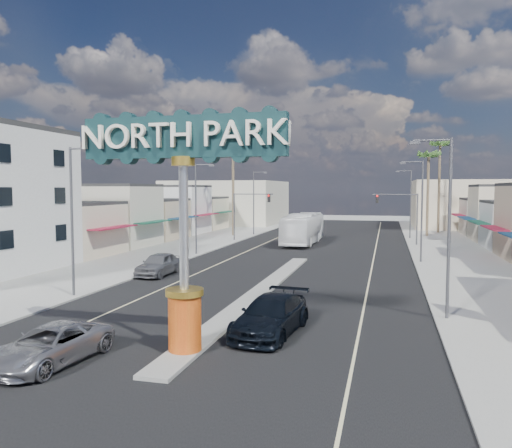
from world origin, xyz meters
The scene contains 24 objects.
ground centered at (0.00, 30.00, 0.00)m, with size 160.00×160.00×0.00m, color gray.
road centered at (0.00, 30.00, 0.01)m, with size 20.00×120.00×0.01m, color black.
median_island centered at (0.00, 14.00, 0.08)m, with size 1.30×30.00×0.16m, color gray.
sidewalk_left centered at (-14.00, 30.00, 0.06)m, with size 8.00×120.00×0.12m, color gray.
sidewalk_right centered at (14.00, 30.00, 0.06)m, with size 8.00×120.00×0.12m, color gray.
storefront_row_left centered at (-24.00, 43.00, 3.00)m, with size 12.00×42.00×6.00m, color beige.
backdrop_far_left centered at (-22.00, 75.00, 4.00)m, with size 20.00×20.00×8.00m, color #B7B29E.
backdrop_far_right centered at (22.00, 75.00, 4.00)m, with size 20.00×20.00×8.00m, color beige.
gateway_sign centered at (0.00, 1.98, 5.93)m, with size 8.20×1.50×9.15m.
traffic_signal_left centered at (-9.18, 43.99, 4.27)m, with size 5.09×0.45×6.00m.
traffic_signal_right centered at (9.18, 43.99, 4.27)m, with size 5.09×0.45×6.00m.
streetlight_l_near centered at (-10.43, 10.00, 5.07)m, with size 2.03×0.22×9.00m.
streetlight_l_mid centered at (-10.43, 30.00, 5.07)m, with size 2.03×0.22×9.00m.
streetlight_l_far centered at (-10.43, 52.00, 5.07)m, with size 2.03×0.22×9.00m.
streetlight_r_near centered at (10.43, 10.00, 5.07)m, with size 2.03×0.22×9.00m.
streetlight_r_mid centered at (10.43, 30.00, 5.07)m, with size 2.03×0.22×9.00m.
streetlight_r_far centered at (10.43, 52.00, 5.07)m, with size 2.03×0.22×9.00m.
palm_left_far centered at (-13.00, 50.00, 11.50)m, with size 2.60×2.60×13.10m.
palm_right_mid centered at (13.00, 56.00, 10.60)m, with size 2.60×2.60×12.10m.
palm_right_far centered at (15.00, 62.00, 12.39)m, with size 2.60×2.60×14.10m.
suv_left centered at (-4.40, -0.33, 0.71)m, with size 2.36×5.12×1.42m, color #9E9DA2.
suv_right centered at (2.67, 5.53, 0.84)m, with size 2.37×5.82×1.69m, color black.
car_parked_left centered at (-9.00, 18.31, 0.86)m, with size 2.02×5.03×1.71m, color slate.
city_bus centered at (-2.00, 42.76, 1.82)m, with size 3.06×13.08×3.64m, color white.
Camera 1 is at (7.63, -15.96, 6.51)m, focal length 35.00 mm.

